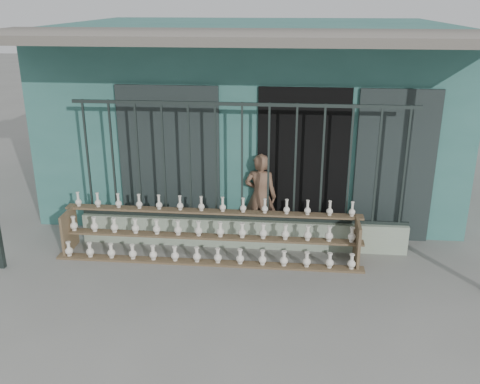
{
  "coord_description": "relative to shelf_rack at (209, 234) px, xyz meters",
  "views": [
    {
      "loc": [
        0.71,
        -6.21,
        3.65
      ],
      "look_at": [
        0.0,
        1.0,
        1.0
      ],
      "focal_mm": 40.0,
      "sensor_mm": 36.0,
      "label": 1
    }
  ],
  "objects": [
    {
      "name": "parapet_wall",
      "position": [
        0.44,
        0.42,
        -0.14
      ],
      "size": [
        5.0,
        0.2,
        0.45
      ],
      "primitive_type": "cube",
      "color": "#93A58D",
      "rests_on": "ground"
    },
    {
      "name": "security_fence",
      "position": [
        0.44,
        0.42,
        0.98
      ],
      "size": [
        5.0,
        0.04,
        1.8
      ],
      "color": "#283330",
      "rests_on": "parapet_wall"
    },
    {
      "name": "ground",
      "position": [
        0.44,
        -0.88,
        -0.36
      ],
      "size": [
        60.0,
        60.0,
        0.0
      ],
      "primitive_type": "plane",
      "color": "slate"
    },
    {
      "name": "workshop_building",
      "position": [
        0.45,
        3.35,
        1.26
      ],
      "size": [
        7.4,
        6.6,
        3.21
      ],
      "color": "#316961",
      "rests_on": "ground"
    },
    {
      "name": "shelf_rack",
      "position": [
        0.0,
        0.0,
        0.0
      ],
      "size": [
        4.5,
        0.68,
        0.85
      ],
      "color": "brown",
      "rests_on": "ground"
    },
    {
      "name": "elderly_woman",
      "position": [
        0.7,
        0.78,
        0.33
      ],
      "size": [
        0.55,
        0.41,
        1.39
      ],
      "primitive_type": "imported",
      "rotation": [
        0.0,
        0.0,
        2.99
      ],
      "color": "brown",
      "rests_on": "ground"
    }
  ]
}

